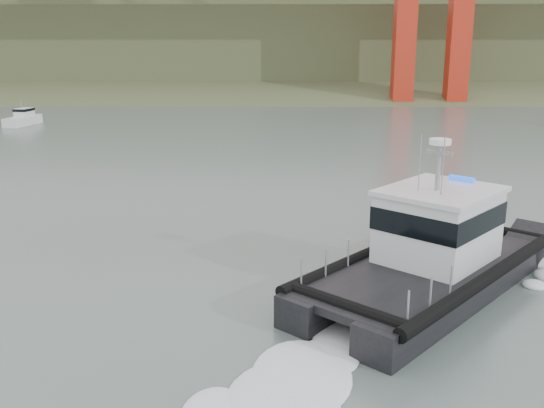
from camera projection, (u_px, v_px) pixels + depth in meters
The scene contains 4 objects.
ground at pixel (285, 336), 19.12m from camera, with size 400.00×400.00×0.00m, color #51605A.
headlands at pixel (281, 51), 138.55m from camera, with size 500.00×105.36×27.12m.
patrol_boat at pixel (432, 253), 22.37m from camera, with size 11.38×12.03×5.90m.
motorboat at pixel (23, 119), 68.05m from camera, with size 2.59×5.53×2.92m.
Camera 1 is at (-0.16, -17.40, 8.98)m, focal length 40.00 mm.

